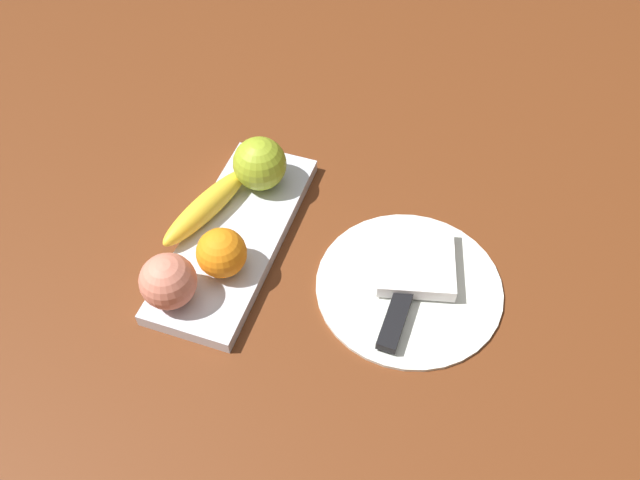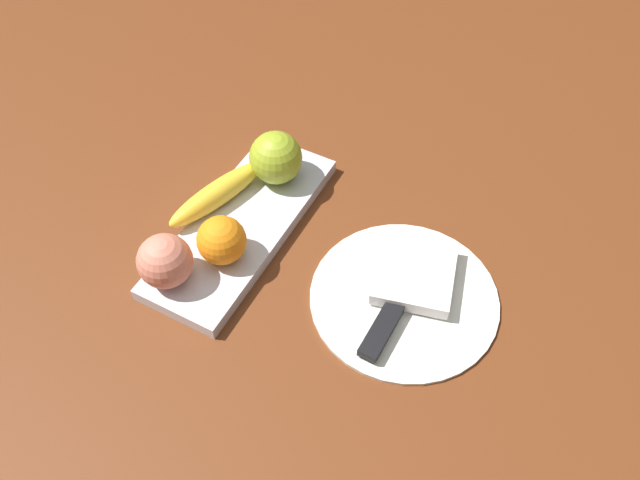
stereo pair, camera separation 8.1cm
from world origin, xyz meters
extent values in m
plane|color=#612E14|center=(0.00, 0.00, 0.00)|extent=(2.40, 2.40, 0.00)
cube|color=silver|center=(0.02, 0.02, 0.01)|extent=(0.32, 0.12, 0.02)
sphere|color=#95AD27|center=(0.12, 0.02, 0.06)|extent=(0.07, 0.07, 0.07)
ellipsoid|color=yellow|center=(0.04, 0.07, 0.04)|extent=(0.17, 0.08, 0.03)
sphere|color=orange|center=(-0.04, 0.01, 0.05)|extent=(0.06, 0.06, 0.06)
sphere|color=#DA7C64|center=(-0.10, 0.05, 0.05)|extent=(0.07, 0.07, 0.07)
cylinder|color=white|center=(0.02, -0.22, 0.00)|extent=(0.24, 0.24, 0.01)
cube|color=white|center=(0.05, -0.22, 0.02)|extent=(0.13, 0.12, 0.02)
cube|color=silver|center=(0.02, -0.22, 0.01)|extent=(0.15, 0.02, 0.00)
cube|color=black|center=(-0.04, -0.22, 0.02)|extent=(0.09, 0.03, 0.01)
camera|label=1|loc=(-0.45, -0.26, 0.69)|focal=36.22mm
camera|label=2|loc=(-0.42, -0.34, 0.69)|focal=36.22mm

